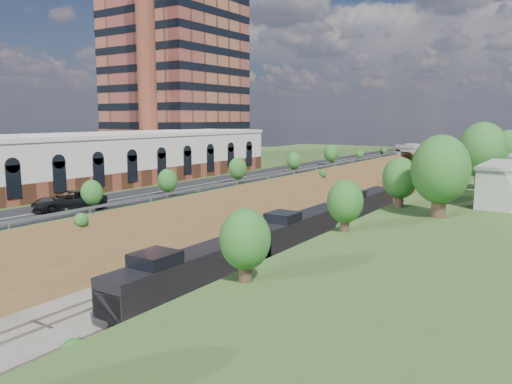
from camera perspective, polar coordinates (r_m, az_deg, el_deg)
name	(u,v)px	position (r m, az deg, el deg)	size (l,w,h in m)	color
platform_left	(178,183)	(91.12, -8.87, 1.06)	(44.00, 180.00, 5.00)	#3C5F27
embankment_left	(284,208)	(78.61, 3.17, -1.87)	(7.07, 180.00, 7.07)	brown
embankment_right	(426,224)	(70.43, 18.88, -3.53)	(7.07, 180.00, 7.07)	brown
rail_left_track	(333,213)	(74.82, 8.75, -2.42)	(1.58, 180.00, 0.18)	gray
rail_right_track	(366,217)	(72.87, 12.47, -2.81)	(1.58, 180.00, 0.18)	gray
road	(260,175)	(80.20, 0.42, 2.00)	(8.00, 180.00, 0.10)	black
guardrail	(281,173)	(77.84, 2.88, 2.16)	(0.10, 171.00, 0.70)	#99999E
commercial_building	(96,159)	(71.80, -17.82, 3.60)	(14.30, 62.30, 7.00)	brown
highrise_tower	(174,25)	(108.29, -9.34, 18.35)	(22.00, 22.00, 53.90)	brown
smokestack	(146,53)	(90.22, -12.44, 15.22)	(3.20, 3.20, 40.00)	brown
overpass	(448,155)	(132.22, 21.12, 3.92)	(24.50, 8.30, 7.40)	gray
tree_right_large	(440,170)	(48.39, 20.33, 2.36)	(5.25, 5.25, 7.61)	#473323
tree_left_crest	(53,197)	(48.34, -22.19, -0.55)	(2.45, 2.45, 3.55)	#473323
freight_train	(434,175)	(108.36, 19.67, 1.84)	(2.87, 162.24, 4.55)	black
suv	(69,201)	(52.16, -20.56, -0.93)	(3.21, 6.95, 1.93)	black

